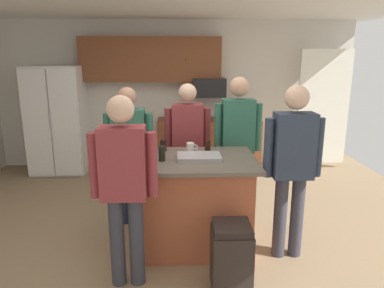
{
  "coord_description": "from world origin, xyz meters",
  "views": [
    {
      "loc": [
        0.06,
        -3.69,
        2.01
      ],
      "look_at": [
        0.21,
        0.09,
        1.05
      ],
      "focal_mm": 33.22,
      "sensor_mm": 36.0,
      "label": 1
    }
  ],
  "objects_px": {
    "person_guest_left": "(124,180)",
    "person_guest_right": "(292,161)",
    "person_elder_center": "(129,147)",
    "person_guest_by_door": "(238,138)",
    "refrigerator": "(58,120)",
    "person_host_foreground": "(188,141)",
    "glass_stout_tall": "(162,153)",
    "glass_short_whisky": "(208,147)",
    "microwave_over_range": "(209,87)",
    "mug_ceramic_white": "(191,147)",
    "kitchen_island": "(193,202)",
    "trash_bin": "(231,257)",
    "glass_dark_ale": "(163,145)",
    "serving_tray": "(199,157)"
  },
  "relations": [
    {
      "from": "person_guest_left",
      "to": "person_guest_right",
      "type": "height_order",
      "value": "person_guest_right"
    },
    {
      "from": "person_elder_center",
      "to": "person_guest_by_door",
      "type": "relative_size",
      "value": 0.94
    },
    {
      "from": "person_guest_right",
      "to": "refrigerator",
      "type": "bearing_deg",
      "value": -27.49
    },
    {
      "from": "person_elder_center",
      "to": "person_host_foreground",
      "type": "bearing_deg",
      "value": 58.2
    },
    {
      "from": "glass_stout_tall",
      "to": "person_guest_right",
      "type": "bearing_deg",
      "value": -7.91
    },
    {
      "from": "person_host_foreground",
      "to": "glass_short_whisky",
      "type": "height_order",
      "value": "person_host_foreground"
    },
    {
      "from": "microwave_over_range",
      "to": "mug_ceramic_white",
      "type": "bearing_deg",
      "value": -99.39
    },
    {
      "from": "glass_short_whisky",
      "to": "person_guest_right",
      "type": "bearing_deg",
      "value": -31.45
    },
    {
      "from": "kitchen_island",
      "to": "person_guest_left",
      "type": "relative_size",
      "value": 0.76
    },
    {
      "from": "person_guest_right",
      "to": "glass_stout_tall",
      "type": "relative_size",
      "value": 11.28
    },
    {
      "from": "trash_bin",
      "to": "glass_short_whisky",
      "type": "bearing_deg",
      "value": 97.63
    },
    {
      "from": "refrigerator",
      "to": "person_guest_right",
      "type": "distance_m",
      "value": 4.25
    },
    {
      "from": "person_guest_right",
      "to": "glass_dark_ale",
      "type": "relative_size",
      "value": 14.08
    },
    {
      "from": "microwave_over_range",
      "to": "kitchen_island",
      "type": "bearing_deg",
      "value": -98.18
    },
    {
      "from": "microwave_over_range",
      "to": "person_host_foreground",
      "type": "relative_size",
      "value": 0.34
    },
    {
      "from": "mug_ceramic_white",
      "to": "person_host_foreground",
      "type": "bearing_deg",
      "value": 91.61
    },
    {
      "from": "mug_ceramic_white",
      "to": "person_guest_left",
      "type": "bearing_deg",
      "value": -123.41
    },
    {
      "from": "refrigerator",
      "to": "mug_ceramic_white",
      "type": "distance_m",
      "value": 3.21
    },
    {
      "from": "person_elder_center",
      "to": "person_guest_right",
      "type": "height_order",
      "value": "person_guest_right"
    },
    {
      "from": "person_guest_left",
      "to": "person_guest_right",
      "type": "distance_m",
      "value": 1.61
    },
    {
      "from": "person_guest_left",
      "to": "refrigerator",
      "type": "bearing_deg",
      "value": 69.5
    },
    {
      "from": "person_guest_by_door",
      "to": "refrigerator",
      "type": "bearing_deg",
      "value": -84.5
    },
    {
      "from": "microwave_over_range",
      "to": "glass_short_whisky",
      "type": "relative_size",
      "value": 4.47
    },
    {
      "from": "trash_bin",
      "to": "person_guest_right",
      "type": "bearing_deg",
      "value": 37.88
    },
    {
      "from": "glass_short_whisky",
      "to": "serving_tray",
      "type": "relative_size",
      "value": 0.28
    },
    {
      "from": "person_guest_right",
      "to": "person_host_foreground",
      "type": "distance_m",
      "value": 1.45
    },
    {
      "from": "microwave_over_range",
      "to": "glass_dark_ale",
      "type": "distance_m",
      "value": 2.54
    },
    {
      "from": "mug_ceramic_white",
      "to": "person_guest_by_door",
      "type": "bearing_deg",
      "value": 35.93
    },
    {
      "from": "refrigerator",
      "to": "person_guest_left",
      "type": "relative_size",
      "value": 1.08
    },
    {
      "from": "person_guest_left",
      "to": "person_host_foreground",
      "type": "distance_m",
      "value": 1.58
    },
    {
      "from": "person_guest_left",
      "to": "person_guest_by_door",
      "type": "relative_size",
      "value": 0.96
    },
    {
      "from": "microwave_over_range",
      "to": "kitchen_island",
      "type": "height_order",
      "value": "microwave_over_range"
    },
    {
      "from": "mug_ceramic_white",
      "to": "glass_dark_ale",
      "type": "bearing_deg",
      "value": 167.61
    },
    {
      "from": "kitchen_island",
      "to": "trash_bin",
      "type": "distance_m",
      "value": 0.83
    },
    {
      "from": "person_guest_right",
      "to": "mug_ceramic_white",
      "type": "xyz_separation_m",
      "value": [
        -0.97,
        0.49,
        0.02
      ]
    },
    {
      "from": "kitchen_island",
      "to": "person_elder_center",
      "type": "height_order",
      "value": "person_elder_center"
    },
    {
      "from": "microwave_over_range",
      "to": "person_host_foreground",
      "type": "height_order",
      "value": "person_host_foreground"
    },
    {
      "from": "mug_ceramic_white",
      "to": "glass_stout_tall",
      "type": "bearing_deg",
      "value": -133.1
    },
    {
      "from": "person_guest_left",
      "to": "microwave_over_range",
      "type": "bearing_deg",
      "value": 26.68
    },
    {
      "from": "glass_dark_ale",
      "to": "serving_tray",
      "type": "height_order",
      "value": "glass_dark_ale"
    },
    {
      "from": "kitchen_island",
      "to": "person_guest_left",
      "type": "distance_m",
      "value": 1.01
    },
    {
      "from": "microwave_over_range",
      "to": "person_guest_by_door",
      "type": "relative_size",
      "value": 0.32
    },
    {
      "from": "person_elder_center",
      "to": "glass_stout_tall",
      "type": "bearing_deg",
      "value": -19.19
    },
    {
      "from": "refrigerator",
      "to": "kitchen_island",
      "type": "height_order",
      "value": "refrigerator"
    },
    {
      "from": "kitchen_island",
      "to": "glass_short_whisky",
      "type": "height_order",
      "value": "glass_short_whisky"
    },
    {
      "from": "glass_short_whisky",
      "to": "serving_tray",
      "type": "height_order",
      "value": "glass_short_whisky"
    },
    {
      "from": "glass_short_whisky",
      "to": "glass_stout_tall",
      "type": "bearing_deg",
      "value": -147.96
    },
    {
      "from": "kitchen_island",
      "to": "glass_dark_ale",
      "type": "height_order",
      "value": "glass_dark_ale"
    },
    {
      "from": "person_host_foreground",
      "to": "glass_dark_ale",
      "type": "bearing_deg",
      "value": -31.5
    },
    {
      "from": "person_guest_right",
      "to": "trash_bin",
      "type": "bearing_deg",
      "value": 52.35
    }
  ]
}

